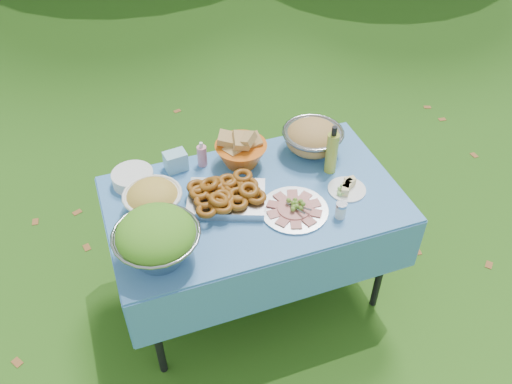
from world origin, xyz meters
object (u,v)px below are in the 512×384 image
(bread_bowl, at_px, (241,149))
(plate_stack, at_px, (133,178))
(salad_bowl, at_px, (157,239))
(charcuterie_platter, at_px, (294,205))
(pasta_bowl_steel, at_px, (313,137))
(picnic_table, at_px, (254,248))
(oil_bottle, at_px, (332,149))

(bread_bowl, bearing_deg, plate_stack, 176.81)
(salad_bowl, bearing_deg, charcuterie_platter, 6.12)
(pasta_bowl_steel, bearing_deg, picnic_table, -149.30)
(salad_bowl, bearing_deg, oil_bottle, 16.59)
(salad_bowl, bearing_deg, plate_stack, 91.94)
(bread_bowl, height_order, charcuterie_platter, bread_bowl)
(plate_stack, bearing_deg, bread_bowl, -3.19)
(bread_bowl, bearing_deg, picnic_table, -95.55)
(plate_stack, distance_m, charcuterie_platter, 0.84)
(pasta_bowl_steel, height_order, oil_bottle, oil_bottle)
(plate_stack, distance_m, pasta_bowl_steel, 0.98)
(picnic_table, height_order, pasta_bowl_steel, pasta_bowl_steel)
(salad_bowl, distance_m, oil_bottle, 1.02)
(charcuterie_platter, distance_m, oil_bottle, 0.38)
(oil_bottle, bearing_deg, salad_bowl, -163.41)
(salad_bowl, height_order, pasta_bowl_steel, salad_bowl)
(plate_stack, height_order, pasta_bowl_steel, pasta_bowl_steel)
(picnic_table, relative_size, plate_stack, 6.86)
(oil_bottle, bearing_deg, picnic_table, -172.10)
(picnic_table, distance_m, pasta_bowl_steel, 0.68)
(picnic_table, relative_size, oil_bottle, 5.18)
(bread_bowl, relative_size, charcuterie_platter, 0.83)
(picnic_table, relative_size, pasta_bowl_steel, 4.43)
(salad_bowl, distance_m, bread_bowl, 0.76)
(picnic_table, bearing_deg, pasta_bowl_steel, 30.70)
(pasta_bowl_steel, bearing_deg, bread_bowl, 176.24)
(plate_stack, height_order, bread_bowl, bread_bowl)
(salad_bowl, xyz_separation_m, charcuterie_platter, (0.68, 0.07, -0.09))
(bread_bowl, xyz_separation_m, oil_bottle, (0.42, -0.22, 0.05))
(picnic_table, distance_m, plate_stack, 0.76)
(picnic_table, relative_size, bread_bowl, 5.28)
(picnic_table, bearing_deg, charcuterie_platter, -45.66)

